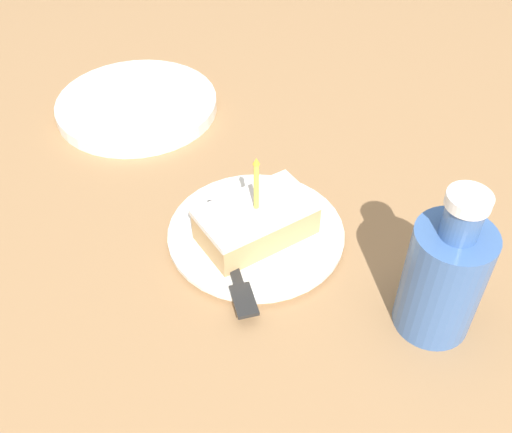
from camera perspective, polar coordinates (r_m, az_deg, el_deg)
ground_plane at (r=0.77m, az=-1.92°, el=-3.11°), size 2.40×2.40×0.04m
plate at (r=0.75m, az=0.00°, el=-1.64°), size 0.22×0.22×0.01m
cake_slice at (r=0.72m, az=0.03°, el=-0.43°), size 0.08×0.14×0.12m
fork at (r=0.70m, az=-2.36°, el=-4.33°), size 0.19×0.08×0.00m
bottle at (r=0.64m, az=17.47°, el=-5.42°), size 0.08×0.08×0.18m
side_plate at (r=0.99m, az=-11.26°, el=10.37°), size 0.25×0.25×0.02m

